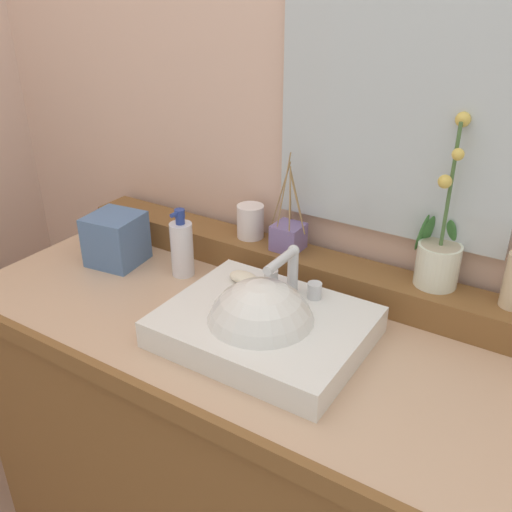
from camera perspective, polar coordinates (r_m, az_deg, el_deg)
The scene contains 11 objects.
wall_back at distance 1.44m, azimuth 8.26°, elevation 14.56°, with size 2.97×0.20×2.53m, color beige.
vanity_cabinet at distance 1.55m, azimuth -0.64°, elevation -20.08°, with size 1.37×0.60×0.87m.
back_ledge at distance 1.42m, azimuth 4.31°, elevation -0.98°, with size 1.29×0.11×0.08m, color brown.
sink_basin at distance 1.19m, azimuth 0.66°, elevation -7.49°, with size 0.42×0.33×0.26m.
soap_bar at distance 1.29m, azimuth -1.29°, elevation -2.17°, with size 0.07×0.04×0.02m, color beige.
potted_plant at distance 1.28m, azimuth 18.05°, elevation 0.17°, with size 0.11×0.10×0.38m.
tumbler_cup at distance 1.46m, azimuth -0.57°, elevation 3.54°, with size 0.07×0.07×0.09m, color silver.
reed_diffuser at distance 1.40m, azimuth 3.30°, elevation 2.07°, with size 0.10×0.08×0.25m.
lotion_bottle at distance 1.43m, azimuth -7.53°, elevation 0.85°, with size 0.06×0.06×0.18m.
tissue_box at distance 1.53m, azimuth -14.03°, elevation 1.68°, with size 0.13×0.13×0.13m, color #4F6F9F.
mirror at distance 1.27m, azimuth 13.99°, elevation 13.30°, with size 0.54×0.02×0.52m, color silver.
Camera 1 is at (0.58, -0.88, 1.57)m, focal length 39.41 mm.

